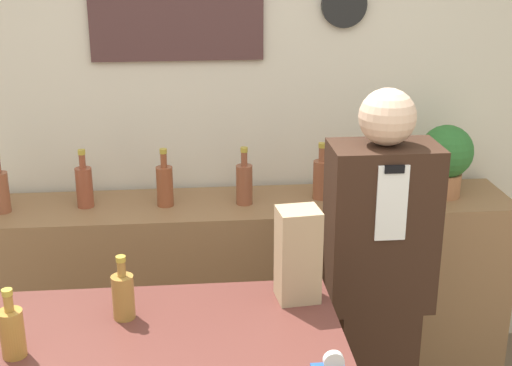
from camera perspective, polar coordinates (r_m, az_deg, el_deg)
back_wall at (r=3.38m, az=-2.74°, el=7.05°), size 5.20×0.09×2.70m
back_shelf at (r=3.44m, az=-0.19°, el=-8.67°), size 2.38×0.43×0.92m
shopkeeper at (r=2.80m, az=9.63°, el=-8.42°), size 0.40×0.25×1.57m
potted_plant at (r=3.38m, az=14.97°, el=2.05°), size 0.24×0.24×0.34m
paper_bag at (r=2.24m, az=3.37°, el=-5.75°), size 0.14×0.13×0.30m
counter_bottle_1 at (r=2.09m, az=-18.93°, el=-11.16°), size 0.07×0.07×0.20m
counter_bottle_2 at (r=2.20m, az=-10.58°, el=-8.79°), size 0.07×0.07×0.20m
shelf_bottle_0 at (r=3.29m, az=-19.77°, el=-0.57°), size 0.07×0.07×0.27m
shelf_bottle_1 at (r=3.25m, az=-13.57°, el=-0.20°), size 0.07×0.07×0.27m
shelf_bottle_2 at (r=3.20m, az=-7.31°, el=-0.11°), size 0.07×0.07×0.27m
shelf_bottle_3 at (r=3.19m, az=-0.94°, el=0.02°), size 0.07×0.07×0.27m
shelf_bottle_4 at (r=3.27m, az=5.22°, el=0.41°), size 0.07×0.07×0.27m
shelf_bottle_5 at (r=3.33m, az=11.31°, el=0.47°), size 0.07×0.07×0.27m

